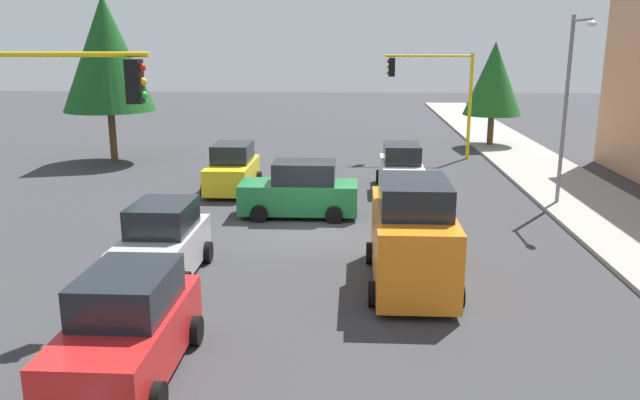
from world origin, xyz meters
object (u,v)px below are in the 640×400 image
object	(u,v)px
delivery_van_orange	(412,236)
car_green	(300,191)
car_white	(401,169)
tree_opposite_side	(106,54)
tree_roadside_far	(494,79)
car_silver	(163,244)
car_red	(128,329)
car_yellow	(232,170)
traffic_signal_near_right	(34,127)
traffic_signal_far_left	(436,84)
street_lamp_curbside	(571,91)

from	to	relation	value
delivery_van_orange	car_green	distance (m)	7.28
car_white	tree_opposite_side	bearing A→B (deg)	-111.52
tree_roadside_far	car_silver	size ratio (longest dim) A/B	1.58
car_red	car_silver	size ratio (longest dim) A/B	1.08
tree_roadside_far	car_red	world-z (taller)	tree_roadside_far
delivery_van_orange	car_silver	world-z (taller)	delivery_van_orange
car_red	car_yellow	world-z (taller)	same
car_green	car_white	size ratio (longest dim) A/B	1.06
car_yellow	car_red	bearing A→B (deg)	3.52
traffic_signal_near_right	car_red	world-z (taller)	traffic_signal_near_right
tree_roadside_far	car_silver	bearing A→B (deg)	-30.38
car_red	traffic_signal_near_right	bearing A→B (deg)	-137.00
tree_opposite_side	car_green	xyz separation A→B (m)	(10.00, 10.56, -4.61)
tree_roadside_far	car_white	size ratio (longest dim) A/B	1.55
car_red	car_green	size ratio (longest dim) A/B	1.00
traffic_signal_near_right	car_silver	bearing A→B (deg)	128.77
traffic_signal_near_right	tree_roadside_far	xyz separation A→B (m)	(-24.00, 15.24, -0.19)
traffic_signal_far_left	street_lamp_curbside	xyz separation A→B (m)	(10.39, 3.53, 0.43)
traffic_signal_far_left	tree_roadside_far	xyz separation A→B (m)	(-4.00, 3.83, 0.08)
car_red	car_white	bearing A→B (deg)	158.66
tree_opposite_side	car_white	size ratio (longest dim) A/B	2.13
traffic_signal_far_left	tree_opposite_side	distance (m)	16.87
delivery_van_orange	car_green	size ratio (longest dim) A/B	1.15
car_silver	car_green	world-z (taller)	same
street_lamp_curbside	tree_opposite_side	size ratio (longest dim) A/B	0.84
traffic_signal_near_right	street_lamp_curbside	bearing A→B (deg)	122.76
street_lamp_curbside	delivery_van_orange	xyz separation A→B (m)	(8.04, -6.25, -3.07)
tree_roadside_far	car_green	xyz separation A→B (m)	(16.00, -9.94, -3.10)
tree_opposite_side	delivery_van_orange	size ratio (longest dim) A/B	1.74
car_silver	car_green	size ratio (longest dim) A/B	0.93
tree_opposite_side	car_silver	distance (m)	18.45
tree_roadside_far	car_green	distance (m)	19.09
car_red	tree_roadside_far	bearing A→B (deg)	155.98
car_red	car_green	world-z (taller)	same
car_green	car_yellow	world-z (taller)	same
car_silver	traffic_signal_far_left	bearing A→B (deg)	153.21
delivery_van_orange	car_yellow	world-z (taller)	delivery_van_orange
traffic_signal_far_left	delivery_van_orange	distance (m)	18.82
street_lamp_curbside	car_silver	world-z (taller)	street_lamp_curbside
tree_opposite_side	tree_roadside_far	xyz separation A→B (m)	(-6.00, 20.50, -1.51)
car_green	car_white	world-z (taller)	same
tree_roadside_far	delivery_van_orange	xyz separation A→B (m)	(22.43, -6.55, -2.71)
traffic_signal_near_right	delivery_van_orange	world-z (taller)	traffic_signal_near_right
street_lamp_curbside	car_green	distance (m)	10.37
tree_roadside_far	car_silver	distance (m)	25.96
tree_opposite_side	car_red	size ratio (longest dim) A/B	2.00
car_red	delivery_van_orange	bearing A→B (deg)	130.89
street_lamp_curbside	car_green	size ratio (longest dim) A/B	1.68
tree_roadside_far	car_yellow	world-z (taller)	tree_roadside_far
tree_opposite_side	car_red	bearing A→B (deg)	21.38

